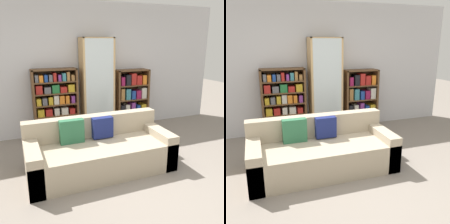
{
  "view_description": "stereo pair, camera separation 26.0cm",
  "coord_description": "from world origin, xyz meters",
  "views": [
    {
      "loc": [
        -1.49,
        -2.6,
        1.91
      ],
      "look_at": [
        0.17,
        1.48,
        0.66
      ],
      "focal_mm": 40.0,
      "sensor_mm": 36.0,
      "label": 1
    },
    {
      "loc": [
        -1.25,
        -2.69,
        1.91
      ],
      "look_at": [
        0.17,
        1.48,
        0.66
      ],
      "focal_mm": 40.0,
      "sensor_mm": 36.0,
      "label": 2
    }
  ],
  "objects": [
    {
      "name": "bookshelf_left",
      "position": [
        -0.71,
        2.33,
        0.68
      ],
      "size": [
        0.88,
        0.32,
        1.4
      ],
      "color": "brown",
      "rests_on": "ground"
    },
    {
      "name": "couch",
      "position": [
        -0.36,
        0.71,
        0.28
      ],
      "size": [
        2.16,
        0.92,
        0.8
      ],
      "color": "tan",
      "rests_on": "ground"
    },
    {
      "name": "wine_bottle",
      "position": [
        0.8,
        1.69,
        0.14
      ],
      "size": [
        0.09,
        0.09,
        0.35
      ],
      "color": "#192333",
      "rests_on": "ground"
    },
    {
      "name": "wall_back",
      "position": [
        0.0,
        2.54,
        1.35
      ],
      "size": [
        6.32,
        0.06,
        2.7
      ],
      "color": "silver",
      "rests_on": "ground"
    },
    {
      "name": "bookshelf_right",
      "position": [
        0.99,
        2.33,
        0.65
      ],
      "size": [
        0.76,
        0.32,
        1.31
      ],
      "color": "brown",
      "rests_on": "ground"
    },
    {
      "name": "display_cabinet",
      "position": [
        0.17,
        2.32,
        0.99
      ],
      "size": [
        0.67,
        0.36,
        1.99
      ],
      "color": "tan",
      "rests_on": "ground"
    },
    {
      "name": "ground_plane",
      "position": [
        0.0,
        0.0,
        0.0
      ],
      "size": [
        16.0,
        16.0,
        0.0
      ],
      "primitive_type": "plane",
      "color": "gray"
    }
  ]
}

